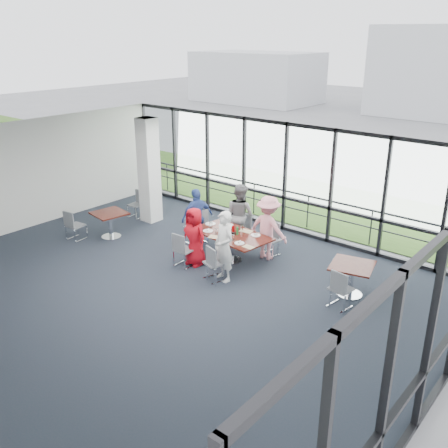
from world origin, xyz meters
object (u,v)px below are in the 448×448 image
Objects in this scene: side_table_right at (352,269)px; diner_far_left at (240,215)px; chair_spare_la at (76,225)px; chair_spare_r at (341,289)px; structural_column at (149,171)px; diner_end at (197,217)px; chair_main_end at (196,227)px; main_table at (232,238)px; chair_main_nl at (184,250)px; chair_spare_lb at (136,205)px; chair_main_fl at (246,232)px; diner_far_right at (268,228)px; chair_main_nr at (215,263)px; side_table_left at (110,216)px; diner_near_right at (224,246)px; diner_near_left at (194,237)px; chair_main_fr at (271,240)px.

side_table_right is 0.63× the size of diner_far_left.
chair_spare_la is 0.96× the size of chair_spare_r.
diner_end is at bearing -11.65° from structural_column.
chair_main_end is (2.33, -0.44, -1.11)m from structural_column.
main_table is 1.24m from chair_main_nl.
chair_spare_lb is (-2.87, 0.30, -0.07)m from chair_main_end.
side_table_right is at bearing -169.69° from chair_main_fl.
diner_far_right reaches higher than chair_main_end.
chair_main_nr reaches higher than chair_main_fl.
structural_column reaches higher than main_table.
main_table and side_table_left have the same top height.
chair_spare_lb is at bearing 177.45° from chair_main_nr.
diner_near_right is (-2.66, -1.23, 0.22)m from side_table_right.
chair_main_nr reaches higher than main_table.
diner_near_left is at bearing -164.34° from side_table_right.
diner_end is 4.68m from chair_spare_r.
chair_main_nl is at bearing -117.01° from diner_near_left.
chair_main_nr reaches higher than chair_spare_la.
chair_main_nl is 2.02m from chair_main_fl.
chair_spare_r is (2.73, 0.61, -0.42)m from diner_near_right.
diner_far_left is (3.32, 0.27, -0.73)m from structural_column.
diner_near_right is 0.47m from chair_main_nr.
chair_main_fr is (1.05, 0.01, -0.46)m from diner_far_left.
diner_far_left is at bearing 169.66° from side_table_right.
diner_near_right is at bearing -159.12° from chair_spare_r.
side_table_right is 4.67m from chair_main_end.
diner_far_left is at bearing 129.39° from chair_main_nr.
diner_near_right is 1.95× the size of chair_spare_r.
main_table is at bearing 48.94° from diner_far_right.
structural_column is 3.27× the size of chair_main_end.
chair_main_nr is at bearing 155.04° from chair_spare_lb.
diner_far_right is at bearing 173.88° from diner_far_left.
structural_column is 1.31m from chair_spare_lb.
chair_main_fl is (-0.82, 1.91, -0.44)m from diner_near_right.
chair_main_nl is at bearing -168.51° from chair_main_nr.
diner_near_left is 0.42m from chair_main_nl.
diner_far_left reaches higher than chair_spare_lb.
diner_near_left is 4.01m from chair_spare_lb.
chair_spare_r is at bearing 1.32° from main_table.
chair_main_fl is (-0.67, 2.07, -0.03)m from chair_main_nr.
side_table_left is at bearing 38.10° from diner_far_left.
chair_main_end is (-1.86, 1.35, 0.05)m from chair_main_nr.
chair_main_nl is (0.66, -1.20, -0.37)m from diner_end.
diner_end is at bearing 46.95° from diner_far_left.
diner_near_right is at bearing 64.40° from chair_main_nr.
diner_near_right is 2.36m from chair_main_end.
diner_near_left is 1.25m from diner_end.
side_table_right is at bearing 15.20° from chair_main_nl.
main_table is 1.42× the size of diner_near_left.
chair_main_fl is 1.00× the size of chair_main_fr.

